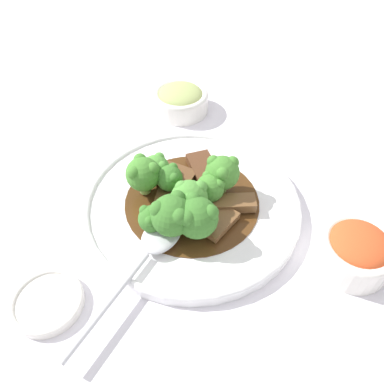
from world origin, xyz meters
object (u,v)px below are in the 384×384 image
Objects in this scene: beef_strip_1 at (177,175)px; broccoli_floret_6 at (152,218)px; side_bowl_appetizer at (180,99)px; beef_strip_0 at (162,210)px; side_bowl_kimchi at (356,250)px; broccoli_floret_8 at (143,174)px; beef_strip_4 at (234,203)px; broccoli_floret_2 at (210,187)px; beef_strip_3 at (218,222)px; broccoli_floret_5 at (197,217)px; broccoli_floret_1 at (169,178)px; broccoli_floret_7 at (172,215)px; broccoli_floret_4 at (156,168)px; broccoli_floret_0 at (189,198)px; main_plate at (192,203)px; beef_strip_2 at (205,171)px; sauce_dish at (47,302)px; broccoli_floret_3 at (222,172)px; serving_spoon at (155,243)px.

beef_strip_1 is 0.10m from broccoli_floret_6.
beef_strip_0 is at bearing 120.36° from side_bowl_appetizer.
side_bowl_kimchi is (-0.23, -0.11, -0.01)m from broccoli_floret_6.
beef_strip_1 is 0.99× the size of broccoli_floret_8.
broccoli_floret_2 is (0.03, 0.01, 0.02)m from beef_strip_4.
broccoli_floret_5 reaches higher than beef_strip_3.
broccoli_floret_7 reaches higher than broccoli_floret_1.
broccoli_floret_8 is 0.29m from side_bowl_kimchi.
beef_strip_0 is 1.75× the size of broccoli_floret_2.
broccoli_floret_1 is at bearing 9.71° from side_bowl_kimchi.
broccoli_floret_8 reaches higher than side_bowl_appetizer.
broccoli_floret_4 is 0.11m from broccoli_floret_5.
broccoli_floret_0 is at bearing -89.52° from broccoli_floret_7.
main_plate is 0.08m from broccoli_floret_6.
side_bowl_appetizer is (0.12, -0.19, -0.02)m from broccoli_floret_1.
broccoli_floret_6 is at bearing 118.69° from side_bowl_appetizer.
beef_strip_2 is at bearing -75.67° from main_plate.
beef_strip_2 is 0.13m from broccoli_floret_6.
main_plate reaches higher than sauce_dish.
beef_strip_2 is 1.37× the size of broccoli_floret_5.
broccoli_floret_7 is at bearing 129.28° from broccoli_floret_1.
main_plate is 0.25m from side_bowl_appetizer.
beef_strip_4 is at bearing -140.02° from beef_strip_0.
main_plate is at bearing -17.70° from beef_strip_3.
beef_strip_1 is at bearing -40.14° from broccoli_floret_5.
side_bowl_appetizer is (0.17, -0.21, -0.03)m from broccoli_floret_0.
broccoli_floret_2 is (0.03, -0.03, 0.02)m from beef_strip_3.
broccoli_floret_5 reaches higher than broccoli_floret_2.
broccoli_floret_6 is 0.07m from broccoli_floret_8.
beef_strip_3 is 0.97× the size of broccoli_floret_3.
beef_strip_4 is at bearing 151.53° from broccoli_floret_3.
beef_strip_3 reaches higher than main_plate.
broccoli_floret_6 is 0.43× the size of side_bowl_kimchi.
broccoli_floret_4 is at bearing 10.24° from beef_strip_4.
broccoli_floret_4 is 0.09m from broccoli_floret_6.
side_bowl_kimchi is (-0.16, -0.05, 0.00)m from beef_strip_3.
broccoli_floret_2 is 0.79× the size of broccoli_floret_8.
broccoli_floret_6 reaches higher than beef_strip_1.
side_bowl_kimchi is 0.38m from sauce_dish.
broccoli_floret_0 is 0.66× the size of sauce_dish.
broccoli_floret_8 is (0.04, -0.02, 0.03)m from beef_strip_0.
broccoli_floret_3 reaches higher than side_bowl_appetizer.
serving_spoon is at bearing 31.62° from side_bowl_kimchi.
beef_strip_3 is at bearing -161.45° from beef_strip_0.
broccoli_floret_0 is 1.21× the size of broccoli_floret_4.
broccoli_floret_4 is 0.78× the size of broccoli_floret_8.
broccoli_floret_5 is 1.49× the size of broccoli_floret_6.
broccoli_floret_0 is at bearing -94.09° from serving_spoon.
broccoli_floret_3 is at bearing -95.93° from broccoli_floret_2.
broccoli_floret_4 reaches higher than beef_strip_0.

